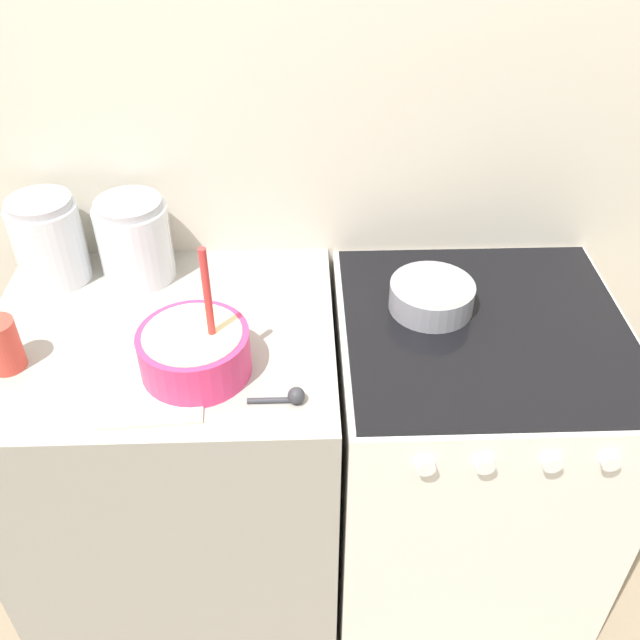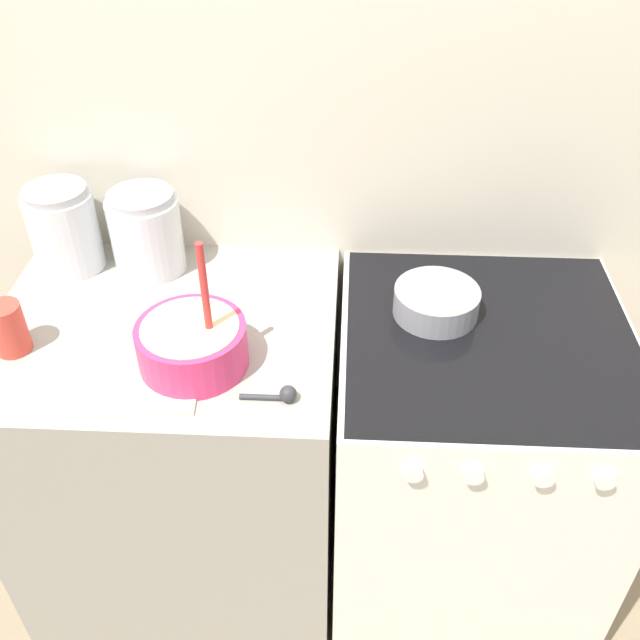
{
  "view_description": "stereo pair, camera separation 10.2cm",
  "coord_description": "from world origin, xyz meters",
  "px_view_note": "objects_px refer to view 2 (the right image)",
  "views": [
    {
      "loc": [
        -0.07,
        -0.93,
        1.98
      ],
      "look_at": [
        -0.03,
        0.31,
        0.98
      ],
      "focal_mm": 40.0,
      "sensor_mm": 36.0,
      "label": 1
    },
    {
      "loc": [
        0.03,
        -0.93,
        1.98
      ],
      "look_at": [
        -0.03,
        0.31,
        0.98
      ],
      "focal_mm": 40.0,
      "sensor_mm": 36.0,
      "label": 2
    }
  ],
  "objects_px": {
    "mixing_bowl": "(192,343)",
    "tin_can": "(8,328)",
    "storage_jar_left": "(65,234)",
    "baking_pan": "(436,301)",
    "stove": "(465,467)",
    "storage_jar_middle": "(147,237)"
  },
  "relations": [
    {
      "from": "mixing_bowl",
      "to": "tin_can",
      "type": "relative_size",
      "value": 2.59
    },
    {
      "from": "storage_jar_left",
      "to": "tin_can",
      "type": "distance_m",
      "value": 0.34
    },
    {
      "from": "storage_jar_left",
      "to": "tin_can",
      "type": "bearing_deg",
      "value": -93.73
    },
    {
      "from": "baking_pan",
      "to": "tin_can",
      "type": "relative_size",
      "value": 1.68
    },
    {
      "from": "storage_jar_left",
      "to": "stove",
      "type": "bearing_deg",
      "value": -12.4
    },
    {
      "from": "mixing_bowl",
      "to": "storage_jar_middle",
      "type": "distance_m",
      "value": 0.41
    },
    {
      "from": "mixing_bowl",
      "to": "storage_jar_left",
      "type": "bearing_deg",
      "value": 136.93
    },
    {
      "from": "mixing_bowl",
      "to": "tin_can",
      "type": "height_order",
      "value": "mixing_bowl"
    },
    {
      "from": "storage_jar_middle",
      "to": "tin_can",
      "type": "height_order",
      "value": "storage_jar_middle"
    },
    {
      "from": "mixing_bowl",
      "to": "storage_jar_left",
      "type": "height_order",
      "value": "mixing_bowl"
    },
    {
      "from": "storage_jar_middle",
      "to": "stove",
      "type": "bearing_deg",
      "value": -15.35
    },
    {
      "from": "mixing_bowl",
      "to": "storage_jar_middle",
      "type": "height_order",
      "value": "mixing_bowl"
    },
    {
      "from": "mixing_bowl",
      "to": "baking_pan",
      "type": "bearing_deg",
      "value": 20.88
    },
    {
      "from": "stove",
      "to": "storage_jar_middle",
      "type": "bearing_deg",
      "value": 164.65
    },
    {
      "from": "baking_pan",
      "to": "tin_can",
      "type": "xyz_separation_m",
      "value": [
        -0.94,
        -0.18,
        0.02
      ]
    },
    {
      "from": "mixing_bowl",
      "to": "tin_can",
      "type": "xyz_separation_m",
      "value": [
        -0.41,
        0.03,
        0.0
      ]
    },
    {
      "from": "stove",
      "to": "tin_can",
      "type": "relative_size",
      "value": 7.82
    },
    {
      "from": "stove",
      "to": "mixing_bowl",
      "type": "height_order",
      "value": "mixing_bowl"
    },
    {
      "from": "stove",
      "to": "tin_can",
      "type": "height_order",
      "value": "tin_can"
    },
    {
      "from": "stove",
      "to": "storage_jar_left",
      "type": "relative_size",
      "value": 4.22
    },
    {
      "from": "mixing_bowl",
      "to": "baking_pan",
      "type": "height_order",
      "value": "mixing_bowl"
    },
    {
      "from": "stove",
      "to": "mixing_bowl",
      "type": "distance_m",
      "value": 0.85
    }
  ]
}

